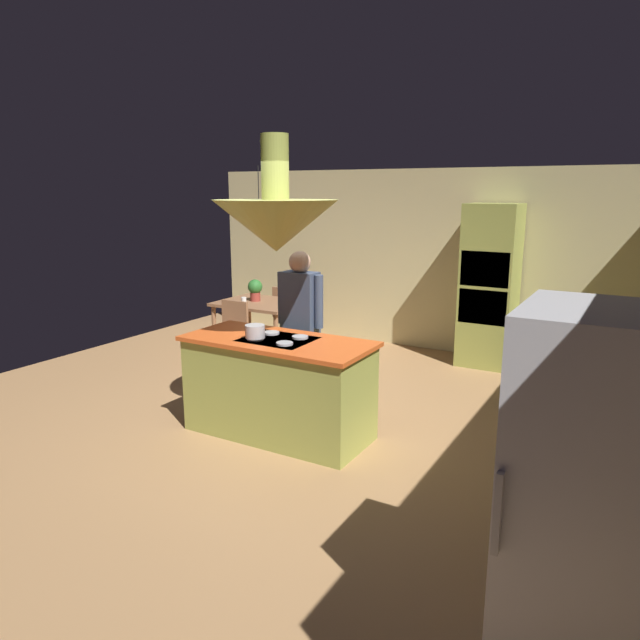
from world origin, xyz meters
TOP-DOWN VIEW (x-y plane):
  - ground at (0.00, 0.00)m, footprint 8.16×8.16m
  - wall_back at (0.00, 3.45)m, footprint 6.80×0.10m
  - kitchen_island at (0.00, -0.20)m, footprint 1.76×0.80m
  - counter_run_right at (2.84, 0.60)m, footprint 0.73×2.46m
  - oven_tower at (1.10, 3.04)m, footprint 0.66×0.62m
  - refrigerator at (2.80, -1.90)m, footprint 0.72×0.74m
  - dining_table at (-1.70, 1.90)m, footprint 1.14×0.91m
  - person_at_island at (-0.17, 0.47)m, footprint 0.53×0.22m
  - range_hood at (0.00, -0.20)m, footprint 1.10×1.10m
  - pendant_light_over_table at (-1.70, 1.90)m, footprint 0.32×0.32m
  - chair_facing_island at (-1.70, 1.22)m, footprint 0.40×0.40m
  - chair_by_back_wall at (-1.70, 2.58)m, footprint 0.40×0.40m
  - potted_plant_on_table at (-1.81, 1.92)m, footprint 0.20×0.20m
  - cup_on_table at (-1.82, 1.67)m, footprint 0.07×0.07m
  - canister_flour at (2.84, -0.00)m, footprint 0.12×0.12m
  - canister_sugar at (2.84, 0.18)m, footprint 0.12×0.12m
  - microwave_on_counter at (2.84, 1.32)m, footprint 0.46×0.36m
  - cooking_pot_on_cooktop at (-0.16, -0.33)m, footprint 0.18×0.18m

SIDE VIEW (x-z plane):
  - ground at x=0.00m, z-range 0.00..0.00m
  - kitchen_island at x=0.00m, z-range -0.01..0.94m
  - counter_run_right at x=2.84m, z-range 0.01..0.94m
  - chair_facing_island at x=-1.70m, z-range 0.07..0.94m
  - chair_by_back_wall at x=-1.70m, z-range 0.07..0.94m
  - dining_table at x=-1.70m, z-range 0.28..1.04m
  - cup_on_table at x=-1.82m, z-range 0.76..0.85m
  - refrigerator at x=2.80m, z-range 0.00..1.80m
  - potted_plant_on_table at x=-1.81m, z-range 0.78..1.08m
  - person_at_island at x=-0.17m, z-range 0.12..1.79m
  - canister_flour at x=2.84m, z-range 0.93..1.07m
  - canister_sugar at x=2.84m, z-range 0.93..1.08m
  - cooking_pot_on_cooktop at x=-0.16m, z-range 0.95..1.07m
  - oven_tower at x=1.10m, z-range 0.00..2.10m
  - microwave_on_counter at x=2.84m, z-range 0.93..1.21m
  - wall_back at x=0.00m, z-range 0.00..2.55m
  - pendant_light_over_table at x=-1.70m, z-range 1.45..2.27m
  - range_hood at x=0.00m, z-range 1.48..2.48m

